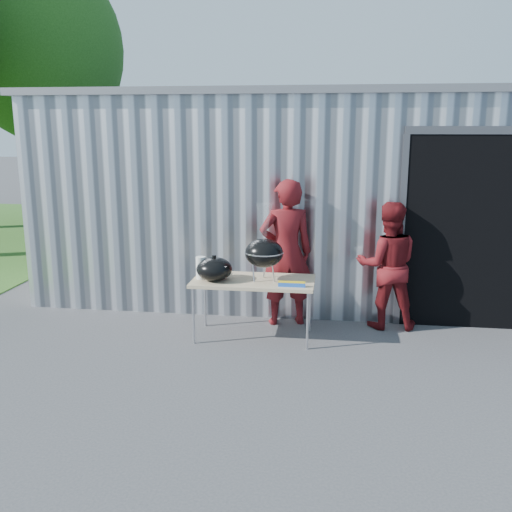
# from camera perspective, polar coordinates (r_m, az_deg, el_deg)

# --- Properties ---
(ground) EXTENTS (80.00, 80.00, 0.00)m
(ground) POSITION_cam_1_polar(r_m,az_deg,el_deg) (6.46, -3.48, -10.91)
(ground) COLOR #3F3F42
(building) EXTENTS (8.20, 6.20, 3.10)m
(building) POSITION_cam_1_polar(r_m,az_deg,el_deg) (10.43, 6.39, 6.98)
(building) COLOR silver
(building) RESTS_ON ground
(tree_far) EXTENTS (4.18, 4.18, 6.93)m
(tree_far) POSITION_cam_1_polar(r_m,az_deg,el_deg) (16.77, -20.59, 18.68)
(tree_far) COLOR #442D19
(tree_far) RESTS_ON ground
(folding_table) EXTENTS (1.50, 0.75, 0.75)m
(folding_table) POSITION_cam_1_polar(r_m,az_deg,el_deg) (7.05, -0.26, -2.69)
(folding_table) COLOR tan
(folding_table) RESTS_ON ground
(kettle_grill) EXTENTS (0.47, 0.47, 0.95)m
(kettle_grill) POSITION_cam_1_polar(r_m,az_deg,el_deg) (6.90, 0.81, 0.86)
(kettle_grill) COLOR black
(kettle_grill) RESTS_ON folding_table
(grill_lid) EXTENTS (0.44, 0.44, 0.32)m
(grill_lid) POSITION_cam_1_polar(r_m,az_deg,el_deg) (6.98, -4.19, -1.31)
(grill_lid) COLOR black
(grill_lid) RESTS_ON folding_table
(paper_towels) EXTENTS (0.12, 0.12, 0.28)m
(paper_towels) POSITION_cam_1_polar(r_m,az_deg,el_deg) (7.07, -5.53, -1.18)
(paper_towels) COLOR white
(paper_towels) RESTS_ON folding_table
(white_tub) EXTENTS (0.20, 0.15, 0.10)m
(white_tub) POSITION_cam_1_polar(r_m,az_deg,el_deg) (7.28, -4.36, -1.49)
(white_tub) COLOR white
(white_tub) RESTS_ON folding_table
(foil_box) EXTENTS (0.32, 0.05, 0.06)m
(foil_box) POSITION_cam_1_polar(r_m,az_deg,el_deg) (6.74, 3.60, -2.82)
(foil_box) COLOR blue
(foil_box) RESTS_ON folding_table
(person_cook) EXTENTS (0.81, 0.64, 1.94)m
(person_cook) POSITION_cam_1_polar(r_m,az_deg,el_deg) (7.51, 3.03, 0.33)
(person_cook) COLOR #601215
(person_cook) RESTS_ON ground
(person_bystander) EXTENTS (0.84, 0.67, 1.66)m
(person_bystander) POSITION_cam_1_polar(r_m,az_deg,el_deg) (7.59, 13.02, -0.93)
(person_bystander) COLOR #601215
(person_bystander) RESTS_ON ground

